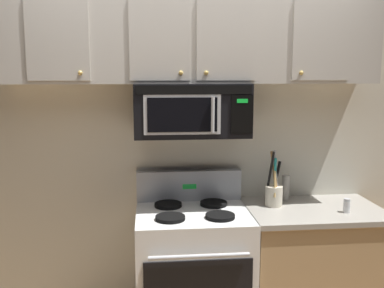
{
  "coord_description": "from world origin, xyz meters",
  "views": [
    {
      "loc": [
        -0.29,
        -2.39,
        1.82
      ],
      "look_at": [
        0.0,
        0.49,
        1.35
      ],
      "focal_mm": 41.04,
      "sensor_mm": 36.0,
      "label": 1
    }
  ],
  "objects_px": {
    "utensil_crock_cream": "(274,191)",
    "salt_shaker": "(347,206)",
    "stove_range": "(193,272)",
    "over_range_microwave": "(191,110)",
    "pepper_mill": "(286,188)"
  },
  "relations": [
    {
      "from": "utensil_crock_cream",
      "to": "salt_shaker",
      "type": "distance_m",
      "value": 0.49
    },
    {
      "from": "stove_range",
      "to": "over_range_microwave",
      "type": "xyz_separation_m",
      "value": [
        -0.0,
        0.12,
        1.11
      ]
    },
    {
      "from": "over_range_microwave",
      "to": "salt_shaker",
      "type": "xyz_separation_m",
      "value": [
        1.02,
        -0.23,
        -0.63
      ]
    },
    {
      "from": "over_range_microwave",
      "to": "salt_shaker",
      "type": "bearing_deg",
      "value": -12.91
    },
    {
      "from": "stove_range",
      "to": "salt_shaker",
      "type": "xyz_separation_m",
      "value": [
        1.02,
        -0.12,
        0.48
      ]
    },
    {
      "from": "utensil_crock_cream",
      "to": "salt_shaker",
      "type": "bearing_deg",
      "value": -24.33
    },
    {
      "from": "stove_range",
      "to": "pepper_mill",
      "type": "distance_m",
      "value": 0.9
    },
    {
      "from": "salt_shaker",
      "to": "pepper_mill",
      "type": "bearing_deg",
      "value": 133.68
    },
    {
      "from": "over_range_microwave",
      "to": "pepper_mill",
      "type": "height_order",
      "value": "over_range_microwave"
    },
    {
      "from": "stove_range",
      "to": "over_range_microwave",
      "type": "relative_size",
      "value": 1.47
    },
    {
      "from": "utensil_crock_cream",
      "to": "pepper_mill",
      "type": "distance_m",
      "value": 0.18
    },
    {
      "from": "stove_range",
      "to": "utensil_crock_cream",
      "type": "bearing_deg",
      "value": 8.12
    },
    {
      "from": "utensil_crock_cream",
      "to": "stove_range",
      "type": "bearing_deg",
      "value": -171.88
    },
    {
      "from": "over_range_microwave",
      "to": "pepper_mill",
      "type": "bearing_deg",
      "value": 7.75
    },
    {
      "from": "stove_range",
      "to": "pepper_mill",
      "type": "relative_size",
      "value": 6.04
    }
  ]
}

